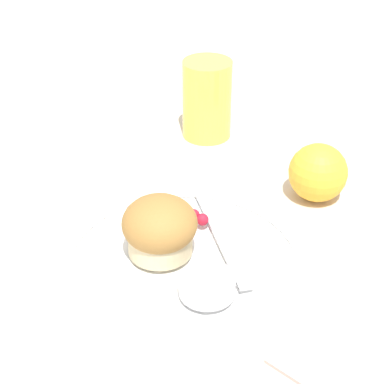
{
  "coord_description": "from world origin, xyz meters",
  "views": [
    {
      "loc": [
        0.35,
        -0.4,
        0.44
      ],
      "look_at": [
        -0.04,
        0.03,
        0.06
      ],
      "focal_mm": 60.0,
      "sensor_mm": 36.0,
      "label": 1
    }
  ],
  "objects_px": {
    "butter_knife": "(221,234)",
    "juice_glass": "(207,99)",
    "muffin": "(160,228)",
    "orange_fruit": "(318,173)"
  },
  "relations": [
    {
      "from": "muffin",
      "to": "juice_glass",
      "type": "relative_size",
      "value": 0.7
    },
    {
      "from": "butter_knife",
      "to": "juice_glass",
      "type": "xyz_separation_m",
      "value": [
        -0.19,
        0.19,
        0.03
      ]
    },
    {
      "from": "muffin",
      "to": "butter_knife",
      "type": "distance_m",
      "value": 0.07
    },
    {
      "from": "butter_knife",
      "to": "juice_glass",
      "type": "relative_size",
      "value": 1.41
    },
    {
      "from": "muffin",
      "to": "butter_knife",
      "type": "height_order",
      "value": "muffin"
    },
    {
      "from": "butter_knife",
      "to": "juice_glass",
      "type": "distance_m",
      "value": 0.27
    },
    {
      "from": "orange_fruit",
      "to": "butter_knife",
      "type": "bearing_deg",
      "value": -96.81
    },
    {
      "from": "orange_fruit",
      "to": "juice_glass",
      "type": "xyz_separation_m",
      "value": [
        -0.2,
        0.03,
        0.02
      ]
    },
    {
      "from": "muffin",
      "to": "orange_fruit",
      "type": "bearing_deg",
      "value": 77.37
    },
    {
      "from": "butter_knife",
      "to": "orange_fruit",
      "type": "distance_m",
      "value": 0.16
    }
  ]
}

